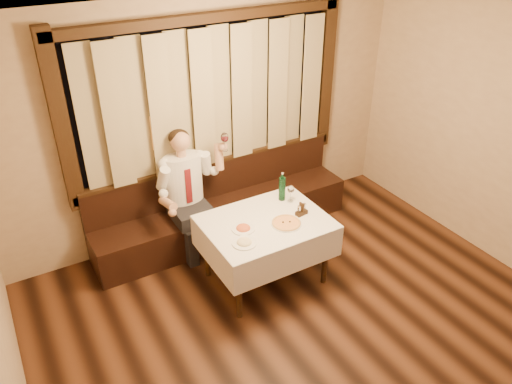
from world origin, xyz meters
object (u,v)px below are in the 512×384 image
cruet_caddy (302,210)px  seated_man (187,185)px  pizza (286,223)px  green_bottle (282,188)px  pasta_red (243,227)px  dining_table (266,229)px  pasta_cream (244,241)px  banquette (222,211)px

cruet_caddy → seated_man: (-0.85, 1.01, 0.05)m
cruet_caddy → pizza: bearing=-171.6°
pizza → green_bottle: green_bottle is taller
pasta_red → cruet_caddy: bearing=-5.6°
green_bottle → seated_man: seated_man is taller
pizza → pasta_red: bearing=161.9°
dining_table → green_bottle: size_ratio=3.82×
pizza → pasta_cream: pasta_cream is taller
dining_table → pasta_cream: size_ratio=5.28×
dining_table → cruet_caddy: size_ratio=9.17×
banquette → dining_table: size_ratio=2.52×
dining_table → seated_man: seated_man is taller
pasta_cream → green_bottle: 0.91m
dining_table → pizza: size_ratio=4.08×
pizza → dining_table: bearing=134.7°
dining_table → pizza: 0.25m
banquette → dining_table: 1.08m
banquette → pizza: banquette is taller
cruet_caddy → seated_man: 1.32m
pasta_cream → green_bottle: bearing=33.9°
pasta_red → seated_man: 0.97m
pasta_cream → seated_man: seated_man is taller
green_bottle → seated_man: (-0.84, 0.66, -0.05)m
green_bottle → pizza: bearing=-117.1°
pizza → cruet_caddy: cruet_caddy is taller
pizza → pasta_red: 0.45m
cruet_caddy → banquette: bearing=100.4°
pasta_red → banquette: bearing=75.4°
pasta_red → pasta_cream: pasta_cream is taller
cruet_caddy → seated_man: bearing=121.2°
seated_man → green_bottle: bearing=-38.1°
green_bottle → seated_man: size_ratio=0.22×
pizza → seated_man: size_ratio=0.21×
pasta_cream → pizza: bearing=8.0°
dining_table → pasta_red: bearing=-176.9°
pasta_red → green_bottle: (0.64, 0.29, 0.11)m
pizza → pasta_red: (-0.42, 0.14, 0.02)m
banquette → dining_table: bearing=-90.0°
banquette → seated_man: seated_man is taller
pizza → green_bottle: size_ratio=0.94×
pizza → pasta_red: pasta_red is taller
pasta_red → pasta_cream: size_ratio=0.98×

